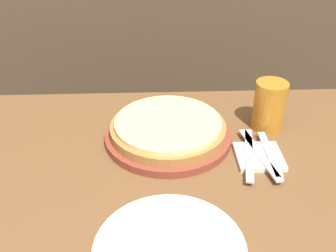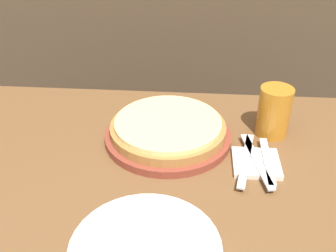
{
  "view_description": "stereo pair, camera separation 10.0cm",
  "coord_description": "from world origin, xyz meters",
  "px_view_note": "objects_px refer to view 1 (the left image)",
  "views": [
    {
      "loc": [
        0.02,
        -0.71,
        1.31
      ],
      "look_at": [
        0.06,
        0.14,
        0.77
      ],
      "focal_mm": 42.0,
      "sensor_mm": 36.0,
      "label": 1
    },
    {
      "loc": [
        0.12,
        -0.71,
        1.31
      ],
      "look_at": [
        0.06,
        0.14,
        0.77
      ],
      "focal_mm": 42.0,
      "sensor_mm": 36.0,
      "label": 2
    }
  ],
  "objects_px": {
    "beer_glass": "(270,104)",
    "dinner_knife": "(259,154)",
    "fork": "(249,154)",
    "pizza_on_board": "(168,131)",
    "dinner_plate": "(170,250)",
    "spoon": "(270,153)"
  },
  "relations": [
    {
      "from": "beer_glass",
      "to": "fork",
      "type": "height_order",
      "value": "beer_glass"
    },
    {
      "from": "pizza_on_board",
      "to": "beer_glass",
      "type": "bearing_deg",
      "value": 10.05
    },
    {
      "from": "pizza_on_board",
      "to": "fork",
      "type": "distance_m",
      "value": 0.21
    },
    {
      "from": "dinner_knife",
      "to": "dinner_plate",
      "type": "bearing_deg",
      "value": -129.53
    },
    {
      "from": "dinner_plate",
      "to": "pizza_on_board",
      "type": "bearing_deg",
      "value": 88.15
    },
    {
      "from": "fork",
      "to": "spoon",
      "type": "distance_m",
      "value": 0.05
    },
    {
      "from": "dinner_plate",
      "to": "beer_glass",
      "type": "bearing_deg",
      "value": 55.98
    },
    {
      "from": "pizza_on_board",
      "to": "dinner_knife",
      "type": "distance_m",
      "value": 0.24
    },
    {
      "from": "beer_glass",
      "to": "dinner_knife",
      "type": "xyz_separation_m",
      "value": [
        -0.05,
        -0.14,
        -0.06
      ]
    },
    {
      "from": "beer_glass",
      "to": "dinner_plate",
      "type": "distance_m",
      "value": 0.51
    },
    {
      "from": "dinner_plate",
      "to": "dinner_knife",
      "type": "distance_m",
      "value": 0.36
    },
    {
      "from": "dinner_plate",
      "to": "fork",
      "type": "height_order",
      "value": "dinner_plate"
    },
    {
      "from": "pizza_on_board",
      "to": "spoon",
      "type": "relative_size",
      "value": 1.79
    },
    {
      "from": "pizza_on_board",
      "to": "fork",
      "type": "height_order",
      "value": "pizza_on_board"
    },
    {
      "from": "dinner_knife",
      "to": "pizza_on_board",
      "type": "bearing_deg",
      "value": 156.71
    },
    {
      "from": "beer_glass",
      "to": "dinner_knife",
      "type": "height_order",
      "value": "beer_glass"
    },
    {
      "from": "beer_glass",
      "to": "dinner_knife",
      "type": "bearing_deg",
      "value": -110.83
    },
    {
      "from": "dinner_plate",
      "to": "spoon",
      "type": "relative_size",
      "value": 1.53
    },
    {
      "from": "fork",
      "to": "pizza_on_board",
      "type": "bearing_deg",
      "value": 154.05
    },
    {
      "from": "fork",
      "to": "dinner_knife",
      "type": "xyz_separation_m",
      "value": [
        0.02,
        0.0,
        0.0
      ]
    },
    {
      "from": "beer_glass",
      "to": "spoon",
      "type": "distance_m",
      "value": 0.16
    },
    {
      "from": "pizza_on_board",
      "to": "beer_glass",
      "type": "height_order",
      "value": "beer_glass"
    }
  ]
}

